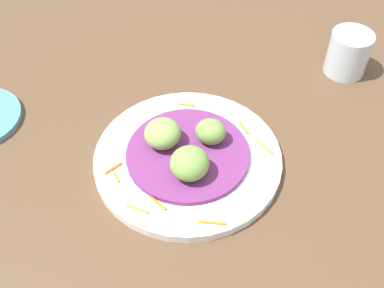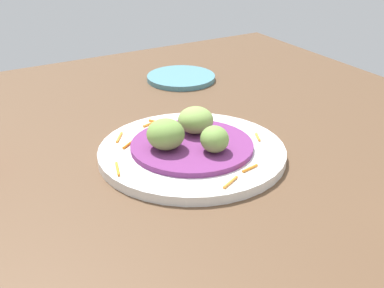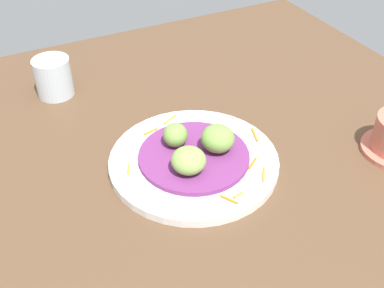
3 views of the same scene
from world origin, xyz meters
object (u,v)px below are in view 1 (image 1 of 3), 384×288
(guac_scoop_center, at_px, (190,163))
(water_glass, at_px, (348,53))
(guac_scoop_right, at_px, (211,132))
(guac_scoop_left, at_px, (163,133))
(main_plate, at_px, (188,158))

(guac_scoop_center, relative_size, water_glass, 0.72)
(water_glass, bearing_deg, guac_scoop_center, -149.70)
(water_glass, bearing_deg, guac_scoop_right, -154.46)
(guac_scoop_left, relative_size, guac_scoop_right, 1.19)
(guac_scoop_center, xyz_separation_m, water_glass, (0.33, 0.19, -0.01))
(guac_scoop_right, bearing_deg, guac_scoop_left, 171.80)
(guac_scoop_center, bearing_deg, guac_scoop_left, 111.80)
(guac_scoop_right, relative_size, water_glass, 0.59)
(guac_scoop_right, distance_m, water_glass, 0.31)
(main_plate, xyz_separation_m, guac_scoop_right, (0.04, 0.02, 0.03))
(guac_scoop_right, bearing_deg, water_glass, 25.54)
(main_plate, height_order, guac_scoop_center, guac_scoop_center)
(main_plate, relative_size, guac_scoop_left, 5.09)
(guac_scoop_center, bearing_deg, main_plate, 81.80)
(main_plate, bearing_deg, guac_scoop_center, -98.20)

